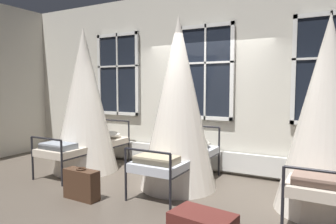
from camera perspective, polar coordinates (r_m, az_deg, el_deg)
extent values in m
plane|color=brown|center=(5.14, 1.85, -14.02)|extent=(21.13, 21.13, 0.00)
cube|color=beige|center=(6.03, 7.38, 5.87)|extent=(9.27, 0.10, 3.55)
cube|color=black|center=(6.98, -9.36, 6.94)|extent=(1.12, 0.02, 1.82)
cube|color=silver|center=(7.01, -9.27, -0.23)|extent=(1.12, 0.06, 0.07)
cube|color=silver|center=(7.07, -9.46, 14.03)|extent=(1.12, 0.06, 0.07)
cube|color=silver|center=(7.32, -12.63, 6.78)|extent=(0.07, 0.06, 1.82)
cube|color=silver|center=(6.68, -5.78, 7.08)|extent=(0.07, 0.06, 1.82)
cube|color=silver|center=(6.98, -9.36, 6.94)|extent=(0.04, 0.06, 1.82)
cube|color=silver|center=(6.99, -9.38, 8.42)|extent=(1.12, 0.06, 0.04)
cube|color=black|center=(5.94, 7.01, 7.35)|extent=(1.12, 0.02, 1.82)
cube|color=silver|center=(5.96, 6.92, -1.07)|extent=(1.12, 0.06, 0.07)
cube|color=silver|center=(6.04, 7.10, 15.67)|extent=(1.12, 0.06, 0.07)
cube|color=silver|center=(6.15, 2.42, 7.30)|extent=(0.07, 0.06, 1.82)
cube|color=silver|center=(5.76, 11.90, 7.37)|extent=(0.07, 0.06, 1.82)
cube|color=silver|center=(5.94, 7.01, 7.35)|extent=(0.04, 0.06, 1.82)
cube|color=silver|center=(5.95, 7.03, 9.11)|extent=(1.12, 0.06, 0.04)
cube|color=black|center=(5.52, 27.89, 7.03)|extent=(1.12, 0.02, 1.82)
cube|color=silver|center=(5.55, 27.54, -2.01)|extent=(1.12, 0.06, 0.07)
cube|color=silver|center=(5.63, 28.26, 15.94)|extent=(1.12, 0.06, 0.07)
cube|color=silver|center=(5.56, 22.44, 7.21)|extent=(0.07, 0.06, 1.82)
cube|color=silver|center=(5.52, 27.89, 7.03)|extent=(0.04, 0.06, 1.82)
cube|color=silver|center=(5.54, 27.97, 8.91)|extent=(1.12, 0.06, 0.04)
cube|color=silver|center=(6.08, 6.78, -8.62)|extent=(4.80, 0.10, 0.36)
cylinder|color=black|center=(7.20, -12.07, -4.95)|extent=(0.04, 0.04, 0.90)
cylinder|color=black|center=(6.75, -7.32, -5.54)|extent=(0.04, 0.04, 0.90)
cylinder|color=black|center=(5.97, -23.99, -7.92)|extent=(0.04, 0.04, 0.77)
cylinder|color=black|center=(5.41, -19.22, -9.06)|extent=(0.04, 0.04, 0.77)
cylinder|color=black|center=(6.55, -17.45, -6.28)|extent=(0.05, 1.86, 0.03)
cylinder|color=black|center=(6.04, -12.59, -7.10)|extent=(0.05, 1.86, 0.03)
cylinder|color=black|center=(6.91, -9.83, -1.56)|extent=(0.74, 0.04, 0.03)
cylinder|color=black|center=(5.61, -21.85, -4.63)|extent=(0.74, 0.04, 0.03)
cube|color=beige|center=(6.28, -15.13, -6.11)|extent=(0.78, 1.89, 0.13)
ellipsoid|color=silver|center=(6.76, -11.07, -4.11)|extent=(0.58, 0.41, 0.14)
cube|color=#8C939E|center=(5.80, -19.80, -5.97)|extent=(0.62, 0.37, 0.10)
cone|color=silver|center=(6.17, -15.32, 2.23)|extent=(1.26, 1.26, 2.80)
cylinder|color=black|center=(6.06, 2.89, -6.68)|extent=(0.04, 0.04, 0.90)
cylinder|color=black|center=(5.78, 9.50, -7.32)|extent=(0.04, 0.04, 0.90)
cylinder|color=black|center=(4.54, -7.90, -11.51)|extent=(0.04, 0.04, 0.77)
cylinder|color=black|center=(4.15, 0.44, -13.03)|extent=(0.04, 0.04, 0.77)
cylinder|color=black|center=(5.27, -1.69, -8.73)|extent=(0.06, 1.86, 0.03)
cylinder|color=black|center=(4.94, 5.75, -9.67)|extent=(0.06, 1.86, 0.03)
cylinder|color=black|center=(5.84, 6.15, -2.67)|extent=(0.74, 0.04, 0.03)
cylinder|color=black|center=(4.24, -3.96, -7.28)|extent=(0.74, 0.04, 0.03)
cube|color=silver|center=(5.08, 1.91, -8.51)|extent=(0.79, 1.89, 0.13)
ellipsoid|color=#B7B2A3|center=(5.66, 5.16, -5.76)|extent=(0.58, 0.41, 0.14)
cube|color=tan|center=(4.49, -2.10, -8.81)|extent=(0.62, 0.37, 0.10)
cone|color=silver|center=(4.95, 1.94, 1.77)|extent=(1.26, 1.26, 2.79)
cylinder|color=black|center=(5.54, 23.72, -8.19)|extent=(0.04, 0.04, 0.90)
cylinder|color=black|center=(3.78, 20.63, -15.17)|extent=(0.04, 0.04, 0.77)
cylinder|color=black|center=(4.65, 22.49, -10.96)|extent=(0.07, 1.86, 0.03)
cylinder|color=black|center=(5.44, 27.75, -3.75)|extent=(0.74, 0.05, 0.03)
cylinder|color=black|center=(3.63, 26.66, -9.83)|extent=(0.74, 0.05, 0.03)
cube|color=beige|center=(4.60, 27.15, -10.45)|extent=(0.80, 1.90, 0.13)
ellipsoid|color=beige|center=(5.25, 27.54, -7.14)|extent=(0.58, 0.41, 0.14)
cube|color=gray|center=(3.93, 26.77, -11.31)|extent=(0.62, 0.37, 0.10)
cone|color=silver|center=(4.47, 27.54, -0.34)|extent=(1.26, 1.26, 2.60)
cube|color=#472D1E|center=(4.78, -15.85, -12.88)|extent=(0.57, 0.22, 0.44)
cube|color=tan|center=(4.85, -14.92, -12.60)|extent=(0.50, 0.03, 0.03)
torus|color=#472D1E|center=(4.71, -15.92, -10.16)|extent=(0.15, 0.15, 0.02)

